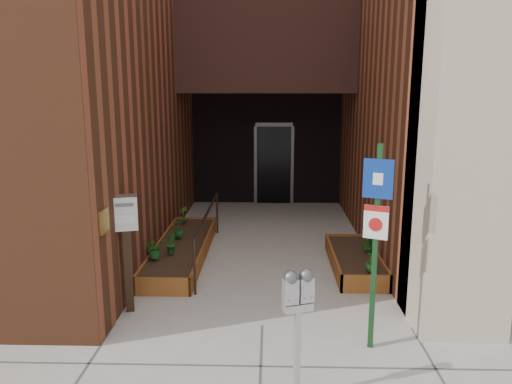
{
  "coord_description": "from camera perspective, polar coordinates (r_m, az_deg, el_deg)",
  "views": [
    {
      "loc": [
        0.09,
        -6.19,
        3.16
      ],
      "look_at": [
        -0.13,
        1.8,
        1.46
      ],
      "focal_mm": 35.0,
      "sensor_mm": 36.0,
      "label": 1
    }
  ],
  "objects": [
    {
      "name": "ground",
      "position": [
        6.95,
        0.69,
        -15.02
      ],
      "size": [
        80.0,
        80.0,
        0.0
      ],
      "primitive_type": "plane",
      "color": "#9E9991",
      "rests_on": "ground"
    },
    {
      "name": "architecture",
      "position": [
        13.21,
        0.43,
        19.95
      ],
      "size": [
        20.0,
        14.6,
        10.0
      ],
      "color": "brown",
      "rests_on": "ground"
    },
    {
      "name": "planter_left",
      "position": [
        9.53,
        -8.45,
        -6.62
      ],
      "size": [
        0.9,
        3.6,
        0.3
      ],
      "color": "brown",
      "rests_on": "ground"
    },
    {
      "name": "planter_right",
      "position": [
        9.04,
        11.21,
        -7.77
      ],
      "size": [
        0.8,
        2.2,
        0.3
      ],
      "color": "brown",
      "rests_on": "ground"
    },
    {
      "name": "handrail",
      "position": [
        9.23,
        -5.56,
        -3.18
      ],
      "size": [
        0.04,
        3.34,
        0.9
      ],
      "color": "black",
      "rests_on": "ground"
    },
    {
      "name": "parking_meter",
      "position": [
        5.07,
        4.84,
        -12.18
      ],
      "size": [
        0.33,
        0.21,
        1.4
      ],
      "color": "#B1B1B3",
      "rests_on": "ground"
    },
    {
      "name": "sign_post",
      "position": [
        6.01,
        13.55,
        -3.85
      ],
      "size": [
        0.32,
        0.16,
        2.52
      ],
      "color": "#143818",
      "rests_on": "ground"
    },
    {
      "name": "payment_dropbox",
      "position": [
        7.16,
        -14.64,
        -4.11
      ],
      "size": [
        0.39,
        0.33,
        1.69
      ],
      "color": "black",
      "rests_on": "ground"
    },
    {
      "name": "shrub_left_a",
      "position": [
        8.66,
        -11.51,
        -6.23
      ],
      "size": [
        0.45,
        0.45,
        0.37
      ],
      "primitive_type": "imported",
      "rotation": [
        0.0,
        0.0,
        0.54
      ],
      "color": "#1C6322",
      "rests_on": "planter_left"
    },
    {
      "name": "shrub_left_b",
      "position": [
        8.87,
        -9.73,
        -5.77
      ],
      "size": [
        0.23,
        0.23,
        0.35
      ],
      "primitive_type": "imported",
      "rotation": [
        0.0,
        0.0,
        1.81
      ],
      "color": "#18551A",
      "rests_on": "planter_left"
    },
    {
      "name": "shrub_left_c",
      "position": [
        9.73,
        -8.84,
        -4.21
      ],
      "size": [
        0.26,
        0.26,
        0.32
      ],
      "primitive_type": "imported",
      "rotation": [
        0.0,
        0.0,
        3.99
      ],
      "color": "#17511A",
      "rests_on": "planter_left"
    },
    {
      "name": "shrub_left_d",
      "position": [
        10.69,
        -8.26,
        -2.61
      ],
      "size": [
        0.27,
        0.27,
        0.36
      ],
      "primitive_type": "imported",
      "rotation": [
        0.0,
        0.0,
        5.58
      ],
      "color": "#2A5C1A",
      "rests_on": "planter_left"
    },
    {
      "name": "shrub_right_a",
      "position": [
        8.12,
        13.01,
        -7.79
      ],
      "size": [
        0.18,
        0.18,
        0.3
      ],
      "primitive_type": "imported",
      "rotation": [
        0.0,
        0.0,
        1.52
      ],
      "color": "#1C5F1B",
      "rests_on": "planter_right"
    },
    {
      "name": "shrub_right_b",
      "position": [
        8.97,
        12.9,
        -5.76
      ],
      "size": [
        0.25,
        0.25,
        0.33
      ],
      "primitive_type": "imported",
      "rotation": [
        0.0,
        0.0,
        2.42
      ],
      "color": "#1A5E20",
      "rests_on": "planter_right"
    },
    {
      "name": "shrub_right_c",
      "position": [
        9.08,
        12.76,
        -5.48
      ],
      "size": [
        0.44,
        0.44,
        0.35
      ],
      "primitive_type": "imported",
      "rotation": [
        0.0,
        0.0,
        4.1
      ],
      "color": "#285D1A",
      "rests_on": "planter_right"
    }
  ]
}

